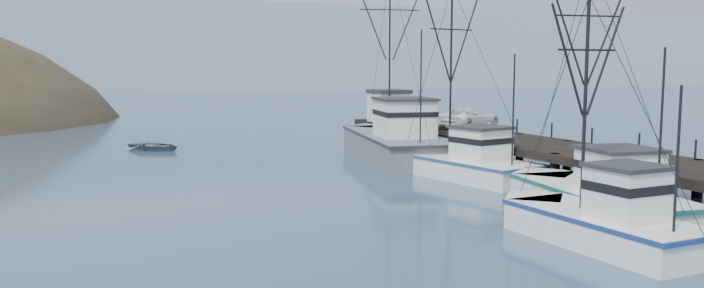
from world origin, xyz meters
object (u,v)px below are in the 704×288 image
(pier, at_px, (535,147))
(trawler_far, at_px, (461,164))
(trawler_near, at_px, (595,196))
(pickup_truck, at_px, (469,118))
(motorboat, at_px, (155,150))
(work_vessel, at_px, (395,141))
(pier_shed, at_px, (389,106))
(trawler_mid, at_px, (597,223))

(pier, distance_m, trawler_far, 5.27)
(trawler_near, relative_size, pickup_truck, 2.09)
(motorboat, bearing_deg, work_vessel, -76.05)
(trawler_near, xyz_separation_m, work_vessel, (0.24, 21.03, 0.41))
(work_vessel, height_order, pier_shed, work_vessel)
(pier, xyz_separation_m, pier_shed, (-1.50, 18.00, 1.73))
(motorboat, bearing_deg, pier_shed, -51.24)
(trawler_far, bearing_deg, pickup_truck, 54.75)
(trawler_mid, height_order, pickup_truck, trawler_mid)
(work_vessel, height_order, pickup_truck, work_vessel)
(trawler_mid, bearing_deg, pier, 59.28)
(pier, distance_m, work_vessel, 11.30)
(work_vessel, xyz_separation_m, motorboat, (-15.89, 11.98, -1.23))
(pier, distance_m, pier_shed, 18.14)
(pier, height_order, trawler_far, trawler_far)
(trawler_near, xyz_separation_m, pier_shed, (3.61, 28.84, 2.60))
(pier_shed, bearing_deg, trawler_mid, -102.78)
(trawler_mid, distance_m, pickup_truck, 27.29)
(pier, relative_size, trawler_near, 3.59)
(work_vessel, bearing_deg, trawler_mid, -99.30)
(pier, bearing_deg, motorboat, 133.13)
(motorboat, bearing_deg, pickup_truck, -67.88)
(pier, height_order, pier_shed, pier_shed)
(trawler_mid, relative_size, work_vessel, 0.56)
(pickup_truck, bearing_deg, pier_shed, -4.09)
(work_vessel, bearing_deg, trawler_far, -91.75)
(trawler_near, height_order, pickup_truck, trawler_near)
(pier, xyz_separation_m, motorboat, (-20.76, 22.16, -1.69))
(trawler_mid, height_order, work_vessel, work_vessel)
(pier, height_order, work_vessel, work_vessel)
(trawler_mid, distance_m, trawler_far, 16.22)
(pier, distance_m, trawler_near, 12.02)
(pier, height_order, motorboat, pier)
(trawler_near, distance_m, trawler_mid, 5.84)
(trawler_near, bearing_deg, trawler_mid, -132.03)
(trawler_near, height_order, pier_shed, trawler_near)
(work_vessel, bearing_deg, trawler_near, -90.66)
(trawler_far, height_order, motorboat, trawler_far)
(trawler_mid, height_order, trawler_far, trawler_far)
(trawler_far, distance_m, work_vessel, 9.62)
(trawler_far, distance_m, motorboat, 26.65)
(work_vessel, relative_size, pickup_truck, 3.02)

